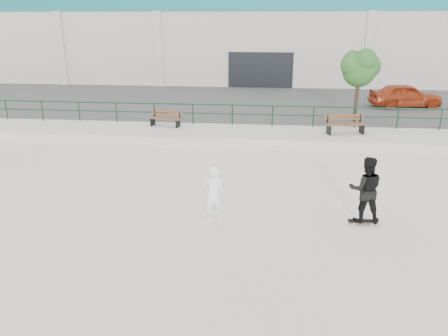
# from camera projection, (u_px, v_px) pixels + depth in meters

# --- Properties ---
(ground) EXTENTS (120.00, 120.00, 0.00)m
(ground) POSITION_uv_depth(u_px,v_px,m) (233.00, 233.00, 11.87)
(ground) COLOR silver
(ground) RESTS_ON ground
(ledge) EXTENTS (30.00, 3.00, 0.50)m
(ledge) POSITION_uv_depth(u_px,v_px,m) (251.00, 137.00, 20.74)
(ledge) COLOR #B8B1A8
(ledge) RESTS_ON ground
(parking_strip) EXTENTS (60.00, 14.00, 0.50)m
(parking_strip) POSITION_uv_depth(u_px,v_px,m) (257.00, 104.00, 28.74)
(parking_strip) COLOR #3B3B3B
(parking_strip) RESTS_ON ground
(railing) EXTENTS (28.00, 0.06, 1.03)m
(railing) POSITION_uv_depth(u_px,v_px,m) (252.00, 111.00, 21.64)
(railing) COLOR #133620
(railing) RESTS_ON ledge
(commercial_building) EXTENTS (44.20, 16.33, 8.00)m
(commercial_building) POSITION_uv_depth(u_px,v_px,m) (264.00, 31.00, 40.54)
(commercial_building) COLOR beige
(commercial_building) RESTS_ON ground
(bench_left) EXTENTS (1.71, 0.81, 0.76)m
(bench_left) POSITION_uv_depth(u_px,v_px,m) (166.00, 119.00, 21.59)
(bench_left) COLOR brown
(bench_left) RESTS_ON ledge
(bench_right) EXTENTS (1.96, 0.93, 0.87)m
(bench_right) POSITION_uv_depth(u_px,v_px,m) (345.00, 124.00, 20.14)
(bench_right) COLOR brown
(bench_right) RESTS_ON ledge
(tree) EXTENTS (2.08, 1.85, 3.70)m
(tree) POSITION_uv_depth(u_px,v_px,m) (360.00, 67.00, 21.94)
(tree) COLOR #433221
(tree) RESTS_ON parking_strip
(red_car) EXTENTS (4.34, 2.19, 1.42)m
(red_car) POSITION_uv_depth(u_px,v_px,m) (405.00, 95.00, 26.23)
(red_car) COLOR #9C2F13
(red_car) RESTS_ON parking_strip
(skateboard) EXTENTS (0.79, 0.27, 0.09)m
(skateboard) POSITION_uv_depth(u_px,v_px,m) (362.00, 221.00, 12.38)
(skateboard) COLOR black
(skateboard) RESTS_ON ground
(standing_skater) EXTENTS (0.95, 0.75, 1.89)m
(standing_skater) POSITION_uv_depth(u_px,v_px,m) (366.00, 189.00, 12.07)
(standing_skater) COLOR black
(standing_skater) RESTS_ON skateboard
(seated_skater) EXTENTS (0.72, 0.57, 1.71)m
(seated_skater) POSITION_uv_depth(u_px,v_px,m) (213.00, 195.00, 12.19)
(seated_skater) COLOR white
(seated_skater) RESTS_ON ground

